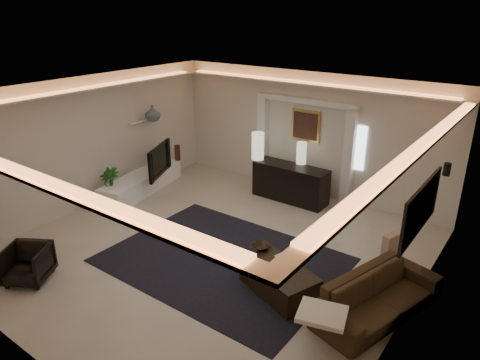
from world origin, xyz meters
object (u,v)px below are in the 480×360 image
Objects in this scene: console at (290,184)px; coffee_table at (279,281)px; sofa at (378,296)px; armchair at (27,264)px.

console is 1.42× the size of coffee_table.
console reaches higher than sofa.
console is 0.84× the size of sofa.
coffee_table is 4.13m from armchair.
console is 2.60× the size of armchair.
armchair is (-3.51, -2.17, 0.11)m from coffee_table.
console is 3.65m from coffee_table.
coffee_table is at bearing -61.91° from console.
sofa is 3.10× the size of armchair.
coffee_table is (-1.44, -0.40, -0.10)m from sofa.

